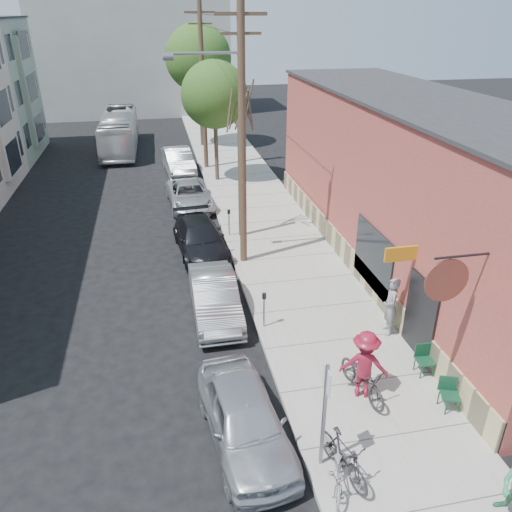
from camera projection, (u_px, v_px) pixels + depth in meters
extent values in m
plane|color=black|center=(199.00, 361.00, 14.97)|extent=(120.00, 120.00, 0.00)
cube|color=#A7A49B|center=(262.00, 216.00, 25.36)|extent=(4.50, 58.00, 0.15)
cube|color=#A5463D|center=(412.00, 187.00, 19.52)|extent=(5.00, 20.00, 6.50)
cube|color=#2B2B2D|center=(425.00, 100.00, 18.06)|extent=(5.20, 20.20, 0.12)
cube|color=tan|center=(346.00, 254.00, 20.27)|extent=(0.10, 20.00, 1.10)
cube|color=black|center=(420.00, 319.00, 14.66)|extent=(0.10, 1.60, 2.60)
cube|color=black|center=(373.00, 258.00, 17.61)|extent=(0.08, 3.00, 2.20)
cylinder|color=brown|center=(446.00, 281.00, 11.41)|extent=(1.10, 0.06, 1.10)
cube|color=#BB7C16|center=(401.00, 254.00, 14.49)|extent=(1.00, 0.08, 0.45)
cube|color=gray|center=(24.00, 91.00, 34.19)|extent=(1.10, 3.20, 7.00)
cube|color=#A4A49F|center=(134.00, 49.00, 48.87)|extent=(18.00, 8.00, 12.00)
cube|color=slate|center=(324.00, 417.00, 10.80)|extent=(0.07, 0.07, 2.80)
cube|color=silver|center=(327.00, 380.00, 10.36)|extent=(0.02, 0.45, 0.60)
cylinder|color=slate|center=(264.00, 312.00, 16.12)|extent=(0.06, 0.06, 1.10)
cylinder|color=black|center=(264.00, 296.00, 15.85)|extent=(0.14, 0.14, 0.18)
cylinder|color=slate|center=(229.00, 224.00, 22.73)|extent=(0.06, 0.06, 1.10)
cylinder|color=black|center=(229.00, 212.00, 22.46)|extent=(0.14, 0.14, 0.18)
cylinder|color=#503A28|center=(242.00, 140.00, 18.48)|extent=(0.28, 0.28, 10.00)
cube|color=#503A28|center=(241.00, 14.00, 16.62)|extent=(1.80, 0.12, 0.12)
cube|color=#503A28|center=(241.00, 33.00, 16.88)|extent=(1.40, 0.10, 0.10)
cylinder|color=slate|center=(168.00, 57.00, 16.75)|extent=(0.35, 0.24, 0.24)
cylinder|color=#503A28|center=(203.00, 88.00, 30.77)|extent=(0.28, 0.28, 10.00)
cube|color=#503A28|center=(200.00, 12.00, 28.91)|extent=(1.80, 0.12, 0.12)
cube|color=#503A28|center=(200.00, 24.00, 29.18)|extent=(1.40, 0.10, 0.10)
cylinder|color=#44392C|center=(241.00, 182.00, 21.87)|extent=(0.24, 0.24, 5.07)
cylinder|color=#44392C|center=(216.00, 141.00, 29.51)|extent=(0.24, 0.24, 4.70)
sphere|color=#355C20|center=(214.00, 95.00, 28.34)|extent=(3.81, 3.81, 3.81)
cylinder|color=#44392C|center=(201.00, 105.00, 37.06)|extent=(0.24, 0.24, 5.88)
sphere|color=#355C20|center=(198.00, 58.00, 35.59)|extent=(4.73, 4.73, 4.73)
imported|color=gray|center=(391.00, 306.00, 15.61)|extent=(0.65, 0.82, 1.96)
imported|color=maroon|center=(364.00, 364.00, 13.05)|extent=(1.45, 1.15, 1.96)
imported|color=black|center=(363.00, 378.00, 13.25)|extent=(1.08, 2.08, 1.04)
imported|color=black|center=(343.00, 456.00, 10.92)|extent=(0.95, 1.85, 1.07)
imported|color=gray|center=(339.00, 472.00, 10.69)|extent=(1.03, 1.67, 0.83)
imported|color=#AFB1B7|center=(245.00, 419.00, 11.87)|extent=(2.15, 4.43, 1.46)
imported|color=#96999D|center=(215.00, 297.00, 16.93)|extent=(1.50, 4.29, 1.41)
imported|color=black|center=(200.00, 238.00, 21.33)|extent=(2.31, 4.85, 1.37)
imported|color=#B6BABE|center=(189.00, 195.00, 26.43)|extent=(2.42, 4.79, 1.30)
imported|color=#B4B5BC|center=(178.00, 161.00, 31.94)|extent=(2.07, 4.82, 1.55)
imported|color=silver|center=(119.00, 132.00, 36.90)|extent=(2.46, 9.95, 2.76)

